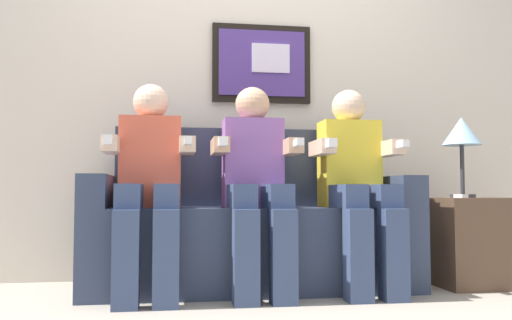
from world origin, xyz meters
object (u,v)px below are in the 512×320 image
(person_in_middle, at_px, (256,178))
(spare_remote_on_table, at_px, (459,196))
(person_on_left, at_px, (149,177))
(person_on_right, at_px, (356,178))
(side_table_right, at_px, (470,242))
(table_lamp, at_px, (462,135))
(couch, at_px, (251,232))

(person_in_middle, xyz_separation_m, spare_remote_on_table, (1.15, 0.01, -0.10))
(person_on_left, relative_size, person_on_right, 1.00)
(side_table_right, relative_size, table_lamp, 1.09)
(person_on_right, relative_size, spare_remote_on_table, 8.54)
(person_on_right, distance_m, spare_remote_on_table, 0.61)
(couch, distance_m, person_in_middle, 0.34)
(person_on_left, distance_m, side_table_right, 1.83)
(person_on_right, xyz_separation_m, side_table_right, (0.69, 0.06, -0.36))
(spare_remote_on_table, bearing_deg, table_lamp, 45.59)
(table_lamp, height_order, spare_remote_on_table, table_lamp)
(person_on_right, relative_size, table_lamp, 2.41)
(table_lamp, xyz_separation_m, spare_remote_on_table, (-0.05, -0.05, -0.35))
(person_in_middle, distance_m, person_on_right, 0.55)
(person_in_middle, bearing_deg, spare_remote_on_table, 0.33)
(person_on_right, height_order, table_lamp, person_on_right)
(person_in_middle, height_order, spare_remote_on_table, person_in_middle)
(side_table_right, bearing_deg, table_lamp, -174.24)
(side_table_right, bearing_deg, couch, 175.15)
(person_in_middle, height_order, side_table_right, person_in_middle)
(person_on_right, bearing_deg, person_on_left, 180.00)
(person_on_left, height_order, person_in_middle, same)
(person_in_middle, relative_size, person_on_right, 1.00)
(person_on_left, bearing_deg, person_on_right, 0.00)
(person_on_left, height_order, table_lamp, person_on_left)
(side_table_right, bearing_deg, person_on_right, -174.91)
(side_table_right, relative_size, spare_remote_on_table, 3.85)
(couch, relative_size, person_in_middle, 1.61)
(person_on_right, xyz_separation_m, spare_remote_on_table, (0.60, 0.01, -0.10))
(person_on_right, distance_m, table_lamp, 0.70)
(couch, xyz_separation_m, person_on_left, (-0.55, -0.17, 0.29))
(side_table_right, bearing_deg, person_in_middle, -177.17)
(spare_remote_on_table, bearing_deg, person_on_right, -179.36)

